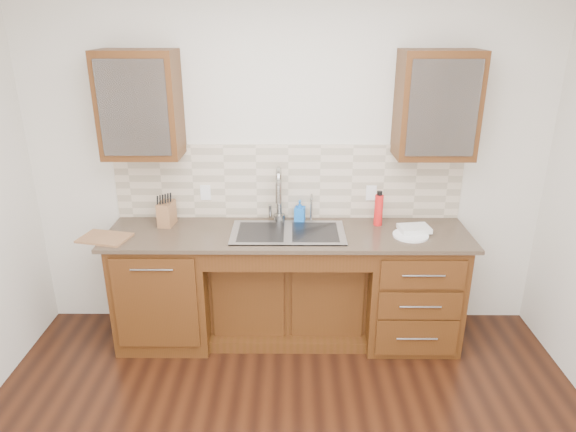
{
  "coord_description": "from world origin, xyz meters",
  "views": [
    {
      "loc": [
        0.02,
        -2.09,
        2.4
      ],
      "look_at": [
        0.0,
        1.4,
        1.05
      ],
      "focal_mm": 32.0,
      "sensor_mm": 36.0,
      "label": 1
    }
  ],
  "objects_px": {
    "plate": "(411,235)",
    "knife_block": "(167,214)",
    "cutting_board": "(105,238)",
    "water_bottle": "(379,210)",
    "soap_bottle": "(300,211)"
  },
  "relations": [
    {
      "from": "knife_block",
      "to": "cutting_board",
      "type": "relative_size",
      "value": 0.54
    },
    {
      "from": "cutting_board",
      "to": "soap_bottle",
      "type": "bearing_deg",
      "value": 14.18
    },
    {
      "from": "water_bottle",
      "to": "knife_block",
      "type": "height_order",
      "value": "water_bottle"
    },
    {
      "from": "soap_bottle",
      "to": "water_bottle",
      "type": "distance_m",
      "value": 0.61
    },
    {
      "from": "soap_bottle",
      "to": "cutting_board",
      "type": "relative_size",
      "value": 0.5
    },
    {
      "from": "soap_bottle",
      "to": "water_bottle",
      "type": "relative_size",
      "value": 0.71
    },
    {
      "from": "plate",
      "to": "cutting_board",
      "type": "distance_m",
      "value": 2.22
    },
    {
      "from": "water_bottle",
      "to": "knife_block",
      "type": "xyz_separation_m",
      "value": [
        -1.62,
        -0.01,
        -0.03
      ]
    },
    {
      "from": "knife_block",
      "to": "soap_bottle",
      "type": "bearing_deg",
      "value": 11.83
    },
    {
      "from": "knife_block",
      "to": "cutting_board",
      "type": "xyz_separation_m",
      "value": [
        -0.39,
        -0.28,
        -0.08
      ]
    },
    {
      "from": "soap_bottle",
      "to": "knife_block",
      "type": "distance_m",
      "value": 1.02
    },
    {
      "from": "plate",
      "to": "knife_block",
      "type": "xyz_separation_m",
      "value": [
        -1.83,
        0.21,
        0.08
      ]
    },
    {
      "from": "soap_bottle",
      "to": "water_bottle",
      "type": "xyz_separation_m",
      "value": [
        0.6,
        -0.07,
        0.04
      ]
    },
    {
      "from": "cutting_board",
      "to": "water_bottle",
      "type": "bearing_deg",
      "value": 8.0
    },
    {
      "from": "plate",
      "to": "knife_block",
      "type": "distance_m",
      "value": 1.84
    }
  ]
}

